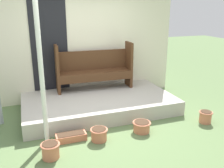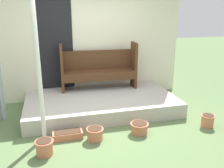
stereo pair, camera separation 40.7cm
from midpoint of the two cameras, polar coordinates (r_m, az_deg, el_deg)
ground_plane at (r=4.67m, az=-4.21°, el=-10.17°), size 24.00×24.00×0.00m
porch_slab at (r=5.41m, az=-5.19°, el=-4.48°), size 3.15×1.75×0.29m
house_wall at (r=5.96m, az=-8.09°, el=8.95°), size 4.35×0.08×2.60m
support_post at (r=4.02m, az=-18.66°, el=2.20°), size 0.08×0.08×2.33m
bench at (r=5.79m, az=-6.09°, el=3.88°), size 1.76×0.47×1.06m
flower_pot_left at (r=3.95m, az=-16.86°, el=-14.31°), size 0.29×0.29×0.24m
flower_pot_middle at (r=4.26m, az=-5.78°, el=-11.33°), size 0.30×0.30×0.22m
flower_pot_right at (r=4.52m, az=4.20°, el=-9.63°), size 0.33×0.33×0.19m
flower_pot_far_right at (r=5.09m, az=18.46°, el=-7.08°), size 0.26×0.26×0.23m
planter_box_rect at (r=4.36m, az=-12.05°, el=-11.75°), size 0.51×0.21×0.12m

